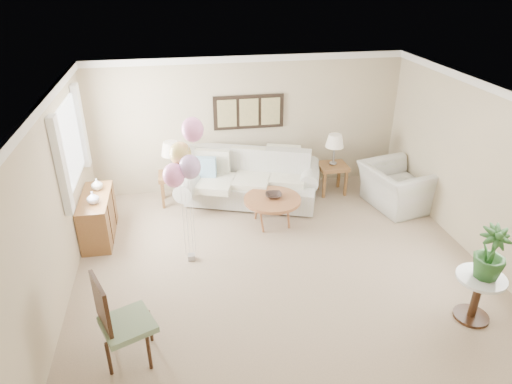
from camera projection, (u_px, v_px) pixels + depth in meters
ground_plane at (283, 272)px, 6.75m from camera, size 6.00×6.00×0.00m
room_shell at (276, 169)px, 6.08m from camera, size 6.04×6.04×2.60m
wall_art_triptych at (249, 112)px, 8.65m from camera, size 1.35×0.06×0.65m
sofa at (251, 182)px, 8.61m from camera, size 2.93×1.74×0.97m
end_table_left at (173, 179)px, 8.48m from camera, size 0.54×0.49×0.59m
end_table_right at (333, 169)px, 8.86m from camera, size 0.54×0.49×0.59m
lamp_left at (171, 150)px, 8.22m from camera, size 0.36×0.36×0.63m
lamp_right at (335, 142)px, 8.61m from camera, size 0.35×0.35×0.61m
coffee_table at (272, 200)px, 7.79m from camera, size 0.98×0.98×0.50m
decor_bowl at (274, 195)px, 7.79m from camera, size 0.32×0.32×0.07m
armchair at (397, 187)px, 8.40m from camera, size 1.28×1.40×0.78m
side_table at (479, 287)px, 5.66m from camera, size 0.60×0.60×0.65m
potted_plant at (491, 253)px, 5.44m from camera, size 0.42×0.42×0.69m
accent_chair at (119, 319)px, 5.03m from camera, size 0.71×0.71×1.10m
credenza at (98, 217)px, 7.46m from camera, size 0.46×1.20×0.74m
vase_white at (93, 198)px, 7.05m from camera, size 0.23×0.23×0.20m
vase_sage at (97, 184)px, 7.49m from camera, size 0.20×0.20×0.19m
balloon_cluster at (184, 157)px, 6.30m from camera, size 0.61×0.51×2.22m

